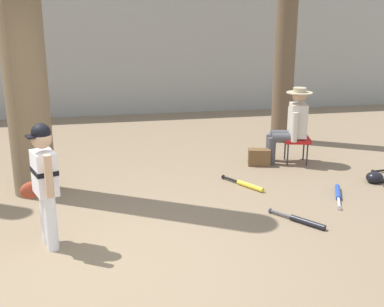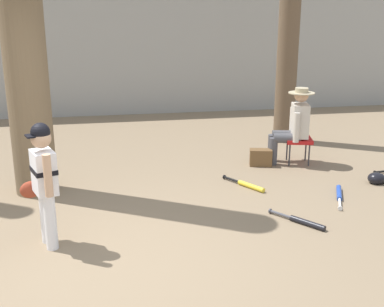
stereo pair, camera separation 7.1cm
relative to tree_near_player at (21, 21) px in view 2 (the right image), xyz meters
The scene contains 12 objects.
ground_plane 3.24m from the tree_near_player, 69.50° to the right, with size 60.00×60.00×0.00m, color #7F6B51.
concrete_back_wall 5.08m from the tree_near_player, 80.45° to the left, with size 18.00×0.36×2.60m, color #9E9E99.
tree_near_player is the anchor object (origin of this frame).
tree_behind_spectator 4.60m from the tree_near_player, 24.40° to the left, with size 0.59×0.59×5.30m.
young_ballplayer 2.22m from the tree_near_player, 79.60° to the right, with size 0.45×0.56×1.31m.
folding_stool 4.37m from the tree_near_player, ahead, with size 0.48×0.48×0.41m.
seated_spectator 4.18m from the tree_near_player, ahead, with size 0.68×0.54×1.20m.
handbag_beside_stool 3.94m from the tree_near_player, ahead, with size 0.34×0.18×0.26m, color brown.
bat_black_composite 4.13m from the tree_near_player, 27.98° to the right, with size 0.48×0.63×0.07m.
bat_blue_youth 4.57m from the tree_near_player, 13.52° to the right, with size 0.38×0.73×0.07m.
bat_yellow_trainer 3.59m from the tree_near_player, ahead, with size 0.44×0.67×0.07m.
batting_helmet_black 5.16m from the tree_near_player, ahead, with size 0.29×0.22×0.17m.
Camera 2 is at (0.10, -4.25, 2.37)m, focal length 45.84 mm.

